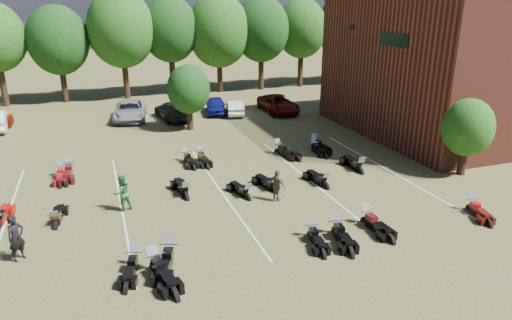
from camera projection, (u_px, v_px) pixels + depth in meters
name	position (u px, v px, depth m)	size (l,w,h in m)	color
ground	(300.00, 208.00, 21.71)	(160.00, 160.00, 0.00)	brown
car_2	(130.00, 111.00, 37.49)	(2.48, 5.38, 1.50)	gray
car_3	(173.00, 110.00, 37.68)	(2.05, 5.04, 1.46)	black
car_4	(216.00, 106.00, 39.52)	(1.63, 4.06, 1.38)	#0D125D
car_5	(235.00, 107.00, 39.21)	(1.36, 3.89, 1.28)	beige
car_6	(278.00, 104.00, 39.97)	(2.45, 5.31, 1.48)	#550604
car_7	(358.00, 96.00, 42.78)	(2.20, 5.40, 1.57)	#3C3C41
person_black	(16.00, 238.00, 17.13)	(0.67, 0.44, 1.85)	black
person_green	(122.00, 193.00, 21.23)	(0.85, 0.67, 1.76)	#25642B
person_grey	(277.00, 186.00, 22.25)	(0.95, 0.39, 1.62)	#504E44
motorcycle_0	(135.00, 266.00, 17.01)	(0.67, 2.12, 1.18)	black
motorcycle_1	(155.00, 272.00, 16.64)	(0.80, 2.52, 1.41)	black
motorcycle_2	(171.00, 260.00, 17.40)	(0.79, 2.48, 1.38)	black
motorcycle_3	(335.00, 234.00, 19.30)	(0.76, 2.38, 1.32)	black
motorcycle_4	(311.00, 237.00, 19.05)	(0.68, 2.13, 1.19)	black
motorcycle_5	(366.00, 224.00, 20.17)	(0.75, 2.36, 1.32)	black
motorcycle_6	(470.00, 210.00, 21.47)	(0.68, 2.15, 1.20)	#480D0A
motorcycle_8	(57.00, 227.00, 19.88)	(0.68, 2.12, 1.18)	black
motorcycle_9	(186.00, 199.00, 22.76)	(0.77, 2.43, 1.36)	black
motorcycle_10	(274.00, 192.00, 23.51)	(0.74, 2.32, 1.29)	black
motorcycle_11	(247.00, 199.00, 22.70)	(0.69, 2.16, 1.20)	black
motorcycle_12	(360.00, 173.00, 26.13)	(0.79, 2.49, 1.39)	black
motorcycle_13	(325.00, 188.00, 24.05)	(0.75, 2.34, 1.30)	black
motorcycle_14	(71.00, 174.00, 26.00)	(0.80, 2.52, 1.40)	#4A0A0C
motorcycle_15	(62.00, 176.00, 25.60)	(0.72, 2.27, 1.26)	maroon
motorcycle_16	(186.00, 161.00, 28.00)	(0.70, 2.19, 1.22)	black
motorcycle_17	(200.00, 160.00, 28.23)	(0.73, 2.30, 1.28)	black
motorcycle_18	(278.00, 154.00, 29.36)	(0.79, 2.47, 1.38)	black
motorcycle_19	(314.00, 148.00, 30.58)	(0.75, 2.36, 1.32)	black
motorcycle_20	(314.00, 151.00, 29.86)	(0.67, 2.09, 1.17)	black
tree_line	(169.00, 32.00, 45.04)	(56.00, 6.00, 9.79)	black
young_tree_near_building	(468.00, 127.00, 25.02)	(2.80, 2.80, 4.16)	black
young_tree_midfield	(189.00, 89.00, 33.81)	(3.20, 3.20, 4.70)	black
parking_lines	(222.00, 193.00, 23.42)	(20.10, 14.00, 0.01)	silver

